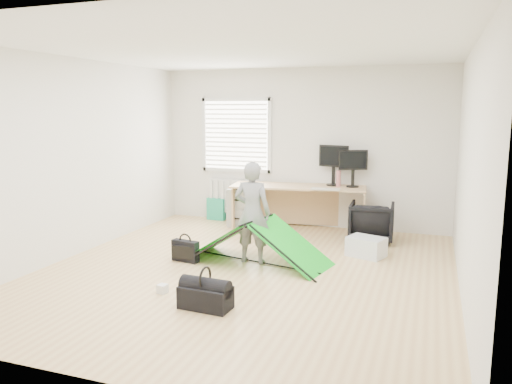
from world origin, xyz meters
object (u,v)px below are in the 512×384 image
(monitor_right, at_px, (353,173))
(kite, at_px, (256,242))
(monitor_left, at_px, (333,171))
(thermos, at_px, (338,179))
(person, at_px, (252,213))
(storage_crate, at_px, (366,247))
(laptop_bag, at_px, (185,251))
(office_chair, at_px, (372,222))
(filing_cabinet, at_px, (243,206))
(duffel_bag, at_px, (206,298))
(desk, at_px, (298,208))

(monitor_right, distance_m, kite, 2.40)
(monitor_left, bearing_deg, kite, -90.18)
(thermos, distance_m, person, 2.19)
(thermos, relative_size, kite, 0.14)
(storage_crate, relative_size, laptop_bag, 1.27)
(monitor_right, bearing_deg, laptop_bag, -151.10)
(monitor_left, bearing_deg, laptop_bag, -106.69)
(kite, bearing_deg, office_chair, 63.60)
(kite, height_order, laptop_bag, kite)
(thermos, relative_size, laptop_bag, 0.70)
(person, distance_m, kite, 0.39)
(filing_cabinet, relative_size, duffel_bag, 1.25)
(office_chair, bearing_deg, storage_crate, 89.22)
(desk, relative_size, monitor_left, 4.31)
(office_chair, bearing_deg, filing_cabinet, -12.98)
(monitor_left, height_order, person, person)
(person, bearing_deg, kite, 173.47)
(monitor_right, distance_m, storage_crate, 1.62)
(filing_cabinet, xyz_separation_m, storage_crate, (2.31, -1.24, -0.20))
(office_chair, xyz_separation_m, storage_crate, (0.03, -0.84, -0.17))
(office_chair, bearing_deg, kite, 48.29)
(office_chair, xyz_separation_m, duffel_bag, (-1.27, -3.24, -0.19))
(monitor_right, xyz_separation_m, duffel_bag, (-0.89, -3.73, -0.86))
(desk, height_order, person, person)
(monitor_left, distance_m, monitor_right, 0.34)
(monitor_left, height_order, office_chair, monitor_left)
(monitor_left, relative_size, laptop_bag, 1.35)
(person, xyz_separation_m, storage_crate, (1.39, 0.77, -0.54))
(desk, bearing_deg, monitor_right, 2.82)
(thermos, relative_size, duffel_bag, 0.50)
(thermos, relative_size, storage_crate, 0.55)
(monitor_left, distance_m, person, 2.28)
(kite, bearing_deg, person, -174.16)
(duffel_bag, bearing_deg, monitor_left, 85.09)
(laptop_bag, bearing_deg, kite, 25.66)
(filing_cabinet, distance_m, monitor_right, 2.00)
(thermos, bearing_deg, person, -110.22)
(filing_cabinet, height_order, monitor_left, monitor_left)
(thermos, xyz_separation_m, person, (-0.75, -2.05, -0.21))
(monitor_right, xyz_separation_m, person, (-0.98, -2.10, -0.30))
(desk, relative_size, storage_crate, 4.58)
(monitor_left, distance_m, office_chair, 1.14)
(office_chair, bearing_deg, desk, -17.79)
(thermos, bearing_deg, kite, -108.67)
(monitor_left, bearing_deg, person, -91.69)
(office_chair, distance_m, storage_crate, 0.85)
(filing_cabinet, xyz_separation_m, monitor_right, (1.89, 0.09, 0.65))
(desk, distance_m, laptop_bag, 2.42)
(office_chair, bearing_deg, monitor_right, -55.22)
(monitor_left, bearing_deg, monitor_right, 3.78)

